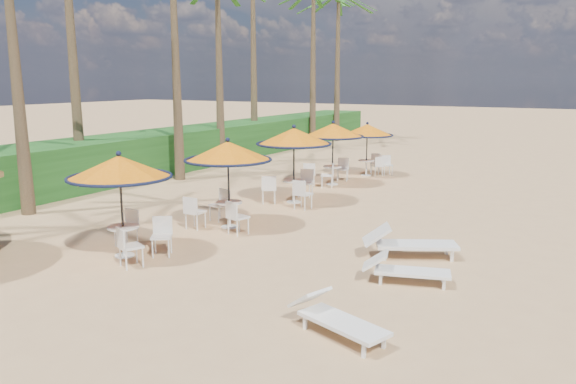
# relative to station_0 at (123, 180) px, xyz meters

# --- Properties ---
(ground) EXTENTS (160.00, 160.00, 0.00)m
(ground) POSITION_rel_station_0_xyz_m (5.35, 0.05, -1.86)
(ground) COLOR tan
(ground) RESTS_ON ground
(scrub_hedge) EXTENTS (3.00, 40.00, 1.80)m
(scrub_hedge) POSITION_rel_station_0_xyz_m (-8.15, 11.05, -0.96)
(scrub_hedge) COLOR #194716
(scrub_hedge) RESTS_ON ground
(station_0) EXTENTS (2.44, 2.44, 2.55)m
(station_0) POSITION_rel_station_0_xyz_m (0.00, 0.00, 0.00)
(station_0) COLOR black
(station_0) RESTS_ON ground
(station_1) EXTENTS (2.48, 2.48, 2.58)m
(station_1) POSITION_rel_station_0_xyz_m (0.55, 3.37, 0.03)
(station_1) COLOR black
(station_1) RESTS_ON ground
(station_2) EXTENTS (2.57, 2.68, 2.68)m
(station_2) POSITION_rel_station_0_xyz_m (0.61, 7.20, 0.10)
(station_2) COLOR black
(station_2) RESTS_ON ground
(station_3) EXTENTS (2.47, 2.60, 2.57)m
(station_3) POSITION_rel_station_0_xyz_m (0.31, 10.90, 0.02)
(station_3) COLOR black
(station_3) RESTS_ON ground
(station_4) EXTENTS (2.26, 2.34, 2.36)m
(station_4) POSITION_rel_station_0_xyz_m (0.81, 13.70, -0.13)
(station_4) COLOR black
(station_4) RESTS_ON ground
(lounger_near) EXTENTS (1.96, 1.18, 0.67)m
(lounger_near) POSITION_rel_station_0_xyz_m (6.12, -1.40, -1.55)
(lounger_near) COLOR white
(lounger_near) RESTS_ON ground
(lounger_mid) EXTENTS (1.88, 1.04, 0.64)m
(lounger_mid) POSITION_rel_station_0_xyz_m (6.36, 1.50, -1.56)
(lounger_mid) COLOR white
(lounger_mid) RESTS_ON ground
(lounger_far) EXTENTS (2.29, 1.62, 0.79)m
(lounger_far) POSITION_rel_station_0_xyz_m (5.89, 3.21, -1.49)
(lounger_far) COLOR white
(lounger_far) RESTS_ON ground
(palm_6) EXTENTS (5.00, 5.00, 9.63)m
(palm_6) POSITION_rel_station_0_xyz_m (-6.41, 22.42, 6.94)
(palm_6) COLOR brown
(palm_6) RESTS_ON ground
(palm_7) EXTENTS (5.00, 5.00, 9.70)m
(palm_7) POSITION_rel_station_0_xyz_m (-6.42, 26.10, 7.01)
(palm_7) COLOR brown
(palm_7) RESTS_ON ground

